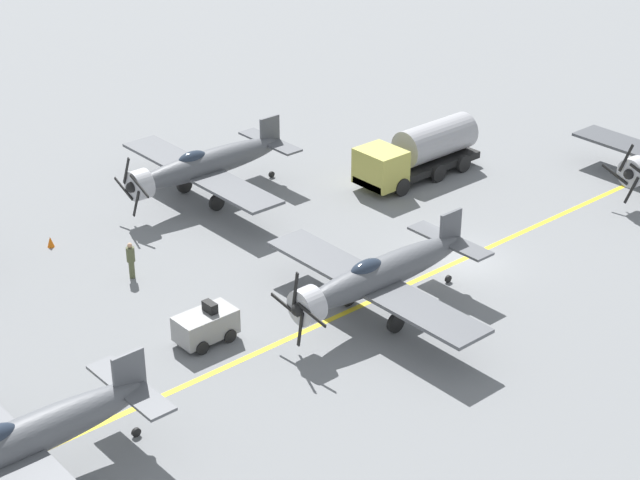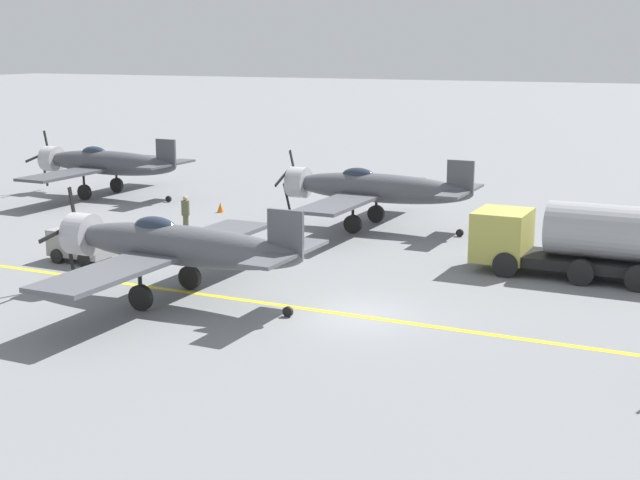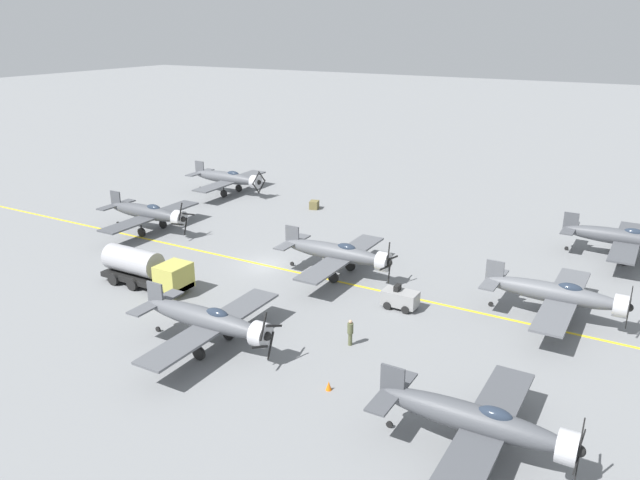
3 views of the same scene
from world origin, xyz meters
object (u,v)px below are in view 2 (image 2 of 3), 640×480
airplane_far_right (104,163)px  fuel_tanker (576,239)px  traffic_cone (220,207)px  airplane_mid_center (173,245)px  airplane_mid_right (372,188)px  ground_crew_walking (186,213)px  tow_tractor (81,243)px

airplane_far_right → fuel_tanker: 29.87m
fuel_tanker → traffic_cone: 20.80m
airplane_mid_center → airplane_mid_right: size_ratio=1.00×
airplane_far_right → traffic_cone: 9.31m
airplane_mid_right → ground_crew_walking: 9.18m
airplane_far_right → airplane_mid_center: 23.73m
airplane_mid_center → traffic_cone: bearing=20.8°
airplane_mid_center → ground_crew_walking: 11.89m
airplane_mid_center → airplane_mid_right: (14.92, -1.42, 0.00)m
fuel_tanker → tow_tractor: (-6.34, 19.18, -0.72)m
traffic_cone → ground_crew_walking: bearing=-165.6°
airplane_mid_right → ground_crew_walking: (-4.88, 7.71, -1.02)m
tow_tractor → ground_crew_walking: (6.83, -0.62, 0.20)m
airplane_far_right → fuel_tanker: bearing=-100.8°
airplane_far_right → fuel_tanker: size_ratio=1.50×
airplane_mid_right → fuel_tanker: (-5.38, -10.84, -0.50)m
tow_tractor → airplane_far_right: bearing=35.6°
ground_crew_walking → airplane_far_right: bearing=56.7°
tow_tractor → airplane_mid_right: bearing=-35.4°
airplane_mid_center → ground_crew_walking: size_ratio=6.61×
airplane_mid_center → fuel_tanker: airplane_mid_center is taller
airplane_far_right → traffic_cone: size_ratio=21.82×
airplane_mid_right → fuel_tanker: bearing=-99.4°
tow_tractor → ground_crew_walking: ground_crew_walking is taller
airplane_mid_center → airplane_mid_right: 14.99m
airplane_mid_center → airplane_mid_right: airplane_mid_center is taller
fuel_tanker → ground_crew_walking: size_ratio=4.41×
fuel_tanker → tow_tractor: bearing=108.3°
tow_tractor → airplane_mid_center: bearing=-114.9°
airplane_far_right → tow_tractor: 16.84m
airplane_far_right → traffic_cone: bearing=-96.0°
airplane_mid_center → fuel_tanker: (9.54, -12.27, -0.50)m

